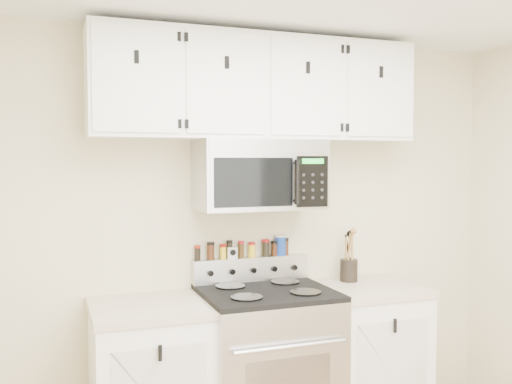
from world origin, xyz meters
TOP-DOWN VIEW (x-y plane):
  - back_wall at (0.00, 1.75)m, footprint 3.50×0.01m
  - range at (0.00, 1.43)m, footprint 0.76×0.65m
  - base_cabinet_right at (0.69, 1.45)m, footprint 0.64×0.62m
  - microwave at (0.00, 1.55)m, footprint 0.76×0.44m
  - upper_cabinets at (-0.00, 1.58)m, footprint 2.00×0.35m
  - utensil_crock at (0.64, 1.60)m, footprint 0.12×0.12m
  - kitchen_timer at (-0.13, 1.71)m, footprint 0.06×0.05m
  - salt_canister at (0.20, 1.71)m, footprint 0.07×0.07m
  - spice_jar_0 at (-0.35, 1.71)m, footprint 0.04×0.04m
  - spice_jar_1 at (-0.26, 1.71)m, footprint 0.05×0.05m
  - spice_jar_2 at (-0.18, 1.71)m, footprint 0.04×0.04m
  - spice_jar_3 at (-0.14, 1.71)m, footprint 0.04×0.04m
  - spice_jar_4 at (-0.06, 1.71)m, footprint 0.04×0.04m
  - spice_jar_5 at (0.01, 1.71)m, footprint 0.04×0.04m
  - spice_jar_6 at (0.10, 1.71)m, footprint 0.05×0.05m
  - spice_jar_7 at (0.16, 1.71)m, footprint 0.04×0.04m
  - spice_jar_8 at (0.21, 1.71)m, footprint 0.04×0.04m
  - spice_jar_9 at (0.24, 1.71)m, footprint 0.04×0.04m

SIDE VIEW (x-z plane):
  - base_cabinet_right at x=0.69m, z-range 0.00..0.92m
  - range at x=0.00m, z-range -0.06..1.04m
  - utensil_crock at x=0.64m, z-range 0.84..1.17m
  - kitchen_timer at x=-0.13m, z-range 1.10..1.17m
  - spice_jar_2 at x=-0.18m, z-range 1.10..1.19m
  - spice_jar_0 at x=-0.35m, z-range 1.10..1.19m
  - spice_jar_7 at x=0.16m, z-range 1.10..1.20m
  - spice_jar_5 at x=0.01m, z-range 1.10..1.20m
  - spice_jar_8 at x=0.21m, z-range 1.10..1.20m
  - spice_jar_4 at x=-0.06m, z-range 1.10..1.21m
  - spice_jar_6 at x=0.10m, z-range 1.10..1.21m
  - spice_jar_1 at x=-0.26m, z-range 1.10..1.21m
  - spice_jar_9 at x=0.24m, z-range 1.10..1.21m
  - spice_jar_3 at x=-0.14m, z-range 1.10..1.21m
  - salt_canister at x=0.20m, z-range 1.10..1.23m
  - back_wall at x=0.00m, z-range 0.00..2.50m
  - microwave at x=0.00m, z-range 1.42..1.84m
  - upper_cabinets at x=0.00m, z-range 1.84..2.46m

